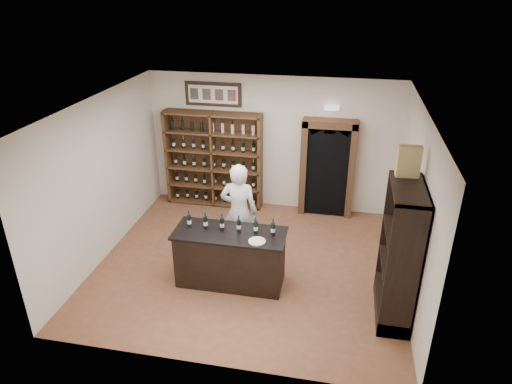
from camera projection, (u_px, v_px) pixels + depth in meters
floor at (249, 264)px, 8.51m from camera, size 5.50×5.50×0.00m
ceiling at (248, 106)px, 7.22m from camera, size 5.50×5.50×0.00m
wall_back at (272, 144)px, 10.08m from camera, size 5.50×0.04×3.00m
wall_left at (102, 179)px, 8.35m from camera, size 0.04×5.00×3.00m
wall_right at (414, 205)px, 7.39m from camera, size 0.04×5.00×3.00m
wine_shelf at (214, 159)px, 10.33m from camera, size 2.20×0.38×2.20m
framed_picture at (213, 94)px, 9.83m from camera, size 1.25×0.04×0.52m
arched_doorway at (328, 166)px, 9.87m from camera, size 1.17×0.35×2.17m
emergency_light at (332, 108)px, 9.41m from camera, size 0.30×0.10×0.10m
tasting_counter at (230, 258)px, 7.80m from camera, size 1.88×0.78×1.00m
counter_bottle_0 at (189, 221)px, 7.72m from camera, size 0.07×0.07×0.30m
counter_bottle_1 at (206, 222)px, 7.67m from camera, size 0.07×0.07×0.30m
counter_bottle_2 at (222, 224)px, 7.62m from camera, size 0.07×0.07×0.30m
counter_bottle_3 at (239, 226)px, 7.57m from camera, size 0.07×0.07×0.30m
counter_bottle_4 at (256, 227)px, 7.52m from camera, size 0.07×0.07×0.30m
counter_bottle_5 at (273, 229)px, 7.47m from camera, size 0.07×0.07×0.30m
side_cabinet at (399, 274)px, 6.95m from camera, size 0.48×1.20×2.20m
shopkeeper at (239, 212)px, 8.36m from camera, size 0.69×0.45×1.89m
plate at (257, 241)px, 7.31m from camera, size 0.28×0.28×0.02m
wine_crate at (409, 161)px, 6.59m from camera, size 0.34×0.15×0.47m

